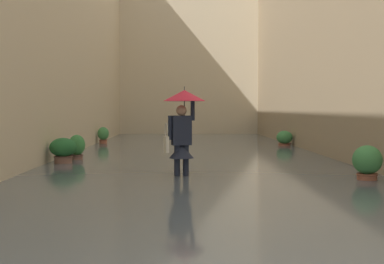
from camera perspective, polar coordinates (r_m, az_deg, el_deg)
ground_plane at (r=15.73m, az=0.27°, el=-3.08°), size 67.79×67.79×0.00m
flood_water at (r=15.73m, az=0.27°, el=-2.77°), size 8.15×33.12×0.17m
building_facade_far at (r=30.30m, az=-0.34°, el=8.77°), size 10.95×1.80×9.73m
person_wading at (r=10.92m, az=-0.99°, el=1.25°), size 0.85×0.85×1.95m
potted_plant_mid_left at (r=20.16m, az=9.58°, el=-0.79°), size 0.58×0.58×0.72m
potted_plant_near_right at (r=13.86m, az=-13.25°, el=-1.95°), size 0.66×0.66×0.80m
potted_plant_near_left at (r=10.85m, az=17.75°, el=-3.20°), size 0.56×0.56×0.82m
potted_plant_mid_right at (r=21.50m, az=-9.21°, el=-0.41°), size 0.43×0.43×0.81m
potted_plant_far_right at (r=14.80m, az=-11.88°, el=-1.68°), size 0.44×0.44×0.83m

